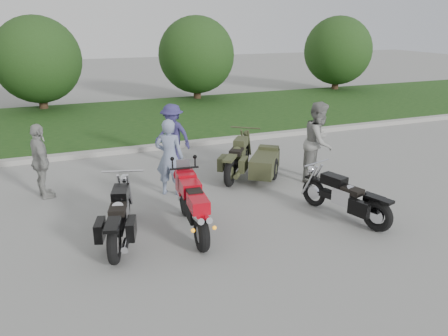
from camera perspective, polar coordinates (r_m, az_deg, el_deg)
name	(u,v)px	position (r m, az deg, el deg)	size (l,w,h in m)	color
ground	(221,235)	(8.23, -0.42, -8.78)	(80.00, 80.00, 0.00)	gray
curb	(150,148)	(13.59, -9.61, 2.63)	(60.00, 0.30, 0.15)	#A19F98
grass_strip	(127,120)	(17.56, -12.55, 6.12)	(60.00, 8.00, 0.14)	#34571E
tree_mid_left	(38,60)	(20.37, -23.18, 12.86)	(3.60, 3.60, 4.00)	#3F2B1C
tree_mid_right	(197,55)	(21.41, -3.61, 14.52)	(3.60, 3.60, 4.00)	#3F2B1C
tree_far_right	(338,51)	(25.07, 14.65, 14.60)	(3.60, 3.60, 4.00)	#3F2B1C
sportbike_red	(193,204)	(8.09, -4.11, -4.71)	(0.47, 2.12, 1.01)	black
cruiser_left	(120,219)	(8.03, -13.47, -6.49)	(0.77, 2.24, 0.88)	black
cruiser_right	(348,199)	(9.04, 15.89, -3.96)	(0.82, 2.09, 0.83)	black
cruiser_sidecar	(253,162)	(10.97, 3.83, 0.80)	(1.90, 2.16, 0.90)	black
person_stripe	(169,157)	(9.86, -7.14, 1.39)	(0.64, 0.42, 1.76)	#7987A5
person_grey	(319,142)	(10.92, 12.26, 3.39)	(0.95, 0.74, 1.96)	gray
person_denim	(173,135)	(11.91, -6.74, 4.30)	(1.09, 0.63, 1.69)	navy
person_back	(41,161)	(10.43, -22.82, 0.79)	(0.99, 0.41, 1.69)	#9B9B96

